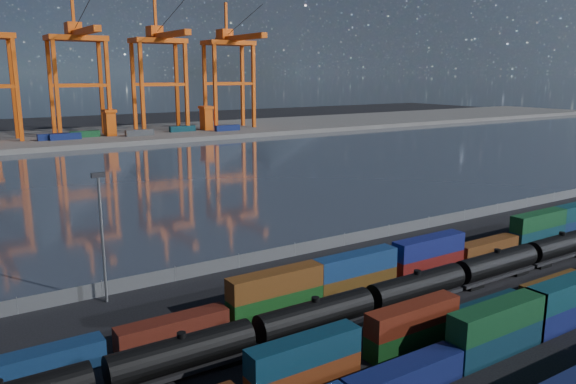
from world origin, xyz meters
TOP-DOWN VIEW (x-y plane):
  - ground at (0.00, 0.00)m, footprint 700.00×700.00m
  - harbor_water at (0.00, 105.00)m, footprint 700.00×700.00m
  - far_quay at (0.00, 210.00)m, footprint 700.00×70.00m
  - container_row_mid at (7.51, -3.96)m, footprint 141.65×2.34m
  - container_row_north at (13.39, 11.31)m, footprint 141.85×2.51m
  - tanker_string at (9.82, 3.93)m, footprint 123.27×3.17m
  - waterfront_fence at (-0.00, 28.00)m, footprint 160.12×0.12m
  - yard_light_mast at (-30.00, 26.00)m, footprint 1.60×0.40m
  - gantry_cranes at (-7.50, 203.38)m, footprint 198.45×45.01m
  - quay_containers at (-11.00, 195.46)m, footprint 172.58×10.99m
  - straddle_carriers at (-2.50, 200.00)m, footprint 140.00×7.00m

SIDE VIEW (x-z plane):
  - ground at x=0.00m, z-range 0.00..0.00m
  - harbor_water at x=0.00m, z-range 0.01..0.01m
  - far_quay at x=0.00m, z-range 0.00..2.00m
  - waterfront_fence at x=0.00m, z-range -0.10..2.10m
  - container_row_mid at x=7.51m, z-range -0.71..4.27m
  - container_row_north at x=13.39m, z-range -0.50..4.84m
  - tanker_string at x=9.82m, z-range 0.01..4.55m
  - quay_containers at x=-11.00m, z-range 2.00..4.60m
  - straddle_carriers at x=-2.50m, z-range 2.27..13.37m
  - yard_light_mast at x=-30.00m, z-range 1.00..17.60m
  - gantry_cranes at x=-7.50m, z-range 6.89..67.84m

